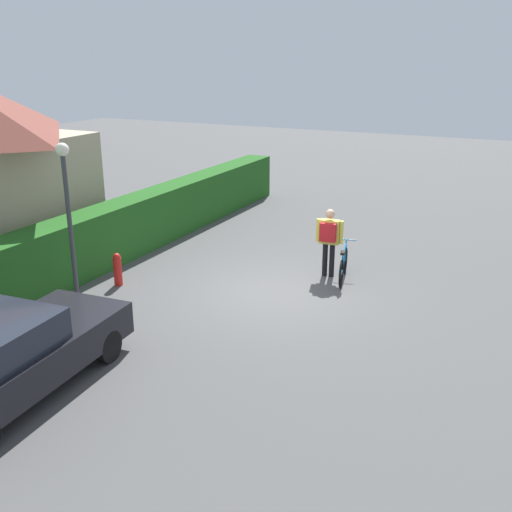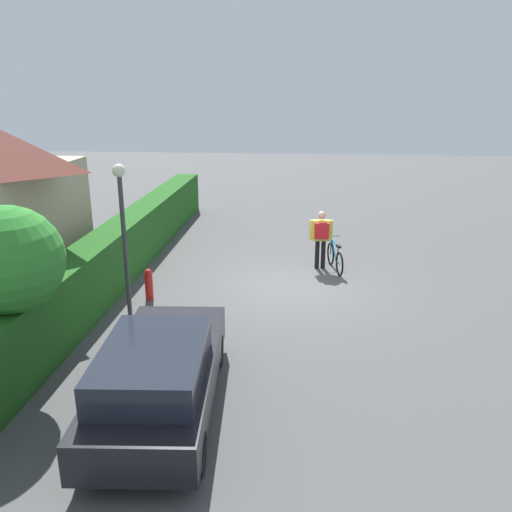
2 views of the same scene
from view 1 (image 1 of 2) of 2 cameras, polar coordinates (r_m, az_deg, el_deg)
The scene contains 7 objects.
ground_plane at distance 14.09m, azimuth 1.70°, elevation -3.47°, with size 60.00×60.00×0.00m, color #4A4A4A.
hedge_row at distance 16.29m, azimuth -13.88°, elevation 1.95°, with size 18.42×0.90×1.54m, color #20571B.
parked_car_near at distance 10.44m, azimuth -22.90°, elevation -8.88°, with size 4.51×2.02×1.43m.
bicycle at distance 14.85m, azimuth 8.33°, elevation -0.92°, with size 1.64×0.55×0.91m.
person_rider at distance 14.84m, azimuth 6.98°, elevation 1.89°, with size 0.38×0.69×1.73m.
street_lamp at distance 13.25m, azimuth -17.55°, elevation 5.03°, with size 0.28×0.28×3.60m.
fire_hydrant at distance 14.75m, azimuth -13.07°, elevation -1.21°, with size 0.20×0.20×0.81m.
Camera 1 is at (-11.90, -5.34, 5.33)m, focal length 41.91 mm.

